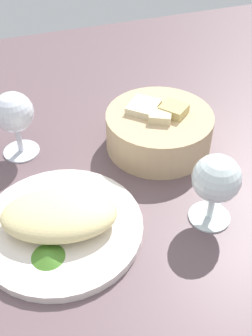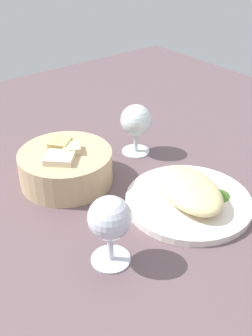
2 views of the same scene
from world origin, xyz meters
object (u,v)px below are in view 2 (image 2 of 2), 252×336
at_px(bread_basket, 66,166).
at_px(wine_glass_far, 110,221).
at_px(plate, 188,201).
at_px(wine_glass_near, 136,122).

xyz_separation_m(bread_basket, wine_glass_far, (-0.24, 0.06, 0.04)).
distance_m(plate, wine_glass_far, 0.22).
height_order(wine_glass_near, wine_glass_far, wine_glass_far).
bearing_deg(wine_glass_near, wine_glass_far, 134.28).
bearing_deg(bread_basket, wine_glass_near, -87.93).
relative_size(plate, bread_basket, 1.27).
distance_m(bread_basket, wine_glass_far, 0.26).
relative_size(plate, wine_glass_far, 2.00).
xyz_separation_m(plate, wine_glass_far, (-0.03, 0.21, 0.07)).
distance_m(plate, bread_basket, 0.26).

